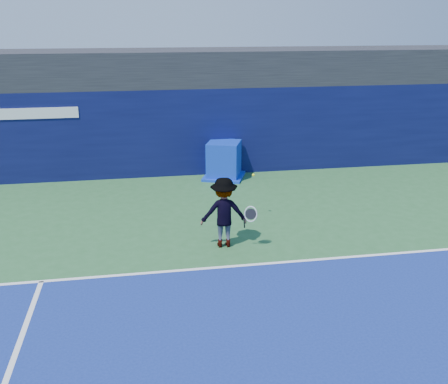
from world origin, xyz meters
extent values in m
plane|color=#2A5E31|center=(0.00, 0.00, 0.00)|extent=(80.00, 80.00, 0.00)
cube|color=white|center=(0.00, 3.00, 0.01)|extent=(24.00, 0.10, 0.01)
cube|color=black|center=(0.00, 11.50, 3.60)|extent=(36.00, 3.00, 1.20)
cube|color=#0A0E3B|center=(0.00, 10.50, 1.50)|extent=(36.00, 1.00, 3.00)
cube|color=white|center=(-7.00, 9.99, 2.35)|extent=(4.50, 0.04, 0.35)
cube|color=#0C2CB0|center=(0.00, 9.57, 0.63)|extent=(1.36, 1.36, 1.26)
cube|color=#0C2FB5|center=(0.00, 9.57, 0.04)|extent=(1.70, 1.70, 0.08)
imported|color=white|center=(-0.92, 4.13, 0.86)|extent=(1.15, 0.71, 1.72)
cylinder|color=black|center=(-0.47, 3.88, 0.65)|extent=(0.08, 0.15, 0.27)
torus|color=silver|center=(-0.33, 3.83, 0.90)|extent=(0.32, 0.18, 0.31)
cylinder|color=black|center=(-0.33, 3.83, 0.90)|extent=(0.27, 0.14, 0.26)
sphere|color=yellow|center=(0.16, 5.73, 1.25)|extent=(0.07, 0.07, 0.07)
camera|label=1|loc=(-2.75, -6.78, 5.23)|focal=40.00mm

